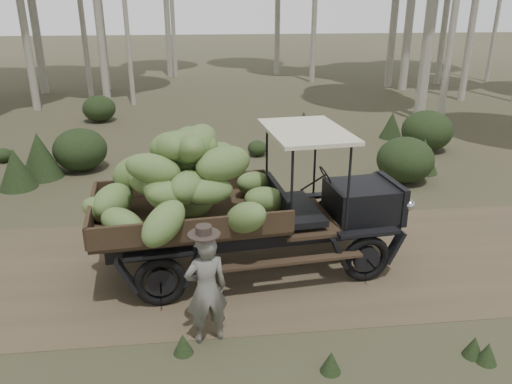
# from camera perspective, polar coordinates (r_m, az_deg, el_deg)

# --- Properties ---
(ground) EXTENTS (120.00, 120.00, 0.00)m
(ground) POSITION_cam_1_polar(r_m,az_deg,el_deg) (8.92, -7.75, -8.66)
(ground) COLOR #473D2B
(ground) RESTS_ON ground
(dirt_track) EXTENTS (70.00, 4.00, 0.01)m
(dirt_track) POSITION_cam_1_polar(r_m,az_deg,el_deg) (8.92, -7.75, -8.64)
(dirt_track) COLOR brown
(dirt_track) RESTS_ON ground
(banana_truck) EXTENTS (5.58, 2.83, 2.67)m
(banana_truck) POSITION_cam_1_polar(r_m,az_deg,el_deg) (8.07, -4.65, 0.60)
(banana_truck) COLOR black
(banana_truck) RESTS_ON ground
(farmer) EXTENTS (0.66, 0.51, 1.73)m
(farmer) POSITION_cam_1_polar(r_m,az_deg,el_deg) (6.80, -5.70, -10.87)
(farmer) COLOR #62615A
(farmer) RESTS_ON ground
(undergrowth) EXTENTS (22.79, 23.09, 1.31)m
(undergrowth) POSITION_cam_1_polar(r_m,az_deg,el_deg) (8.76, -5.67, -5.25)
(undergrowth) COLOR #233319
(undergrowth) RESTS_ON ground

